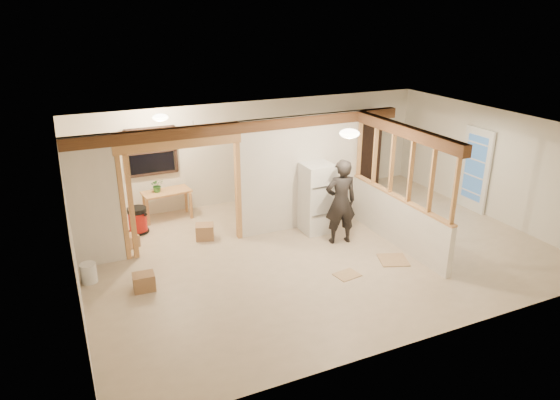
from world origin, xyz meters
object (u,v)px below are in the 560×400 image
shop_vac (138,220)px  woman (341,202)px  refrigerator (317,198)px  bookshelf (362,150)px  work_table (168,205)px

shop_vac → woman: bearing=-30.4°
refrigerator → shop_vac: bearing=157.3°
shop_vac → bookshelf: (6.12, 0.68, 0.70)m
work_table → refrigerator: bearing=-42.3°
work_table → shop_vac: (-0.77, -0.52, -0.04)m
shop_vac → work_table: bearing=34.3°
woman → refrigerator: bearing=-65.6°
refrigerator → shop_vac: refrigerator is taller
woman → work_table: (-2.98, 2.72, -0.56)m
refrigerator → bookshelf: 3.36m
work_table → shop_vac: bearing=-152.3°
woman → shop_vac: bearing=-19.7°
woman → bookshelf: bearing=-118.9°
refrigerator → woman: (0.17, -0.70, 0.13)m
refrigerator → work_table: refrigerator is taller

